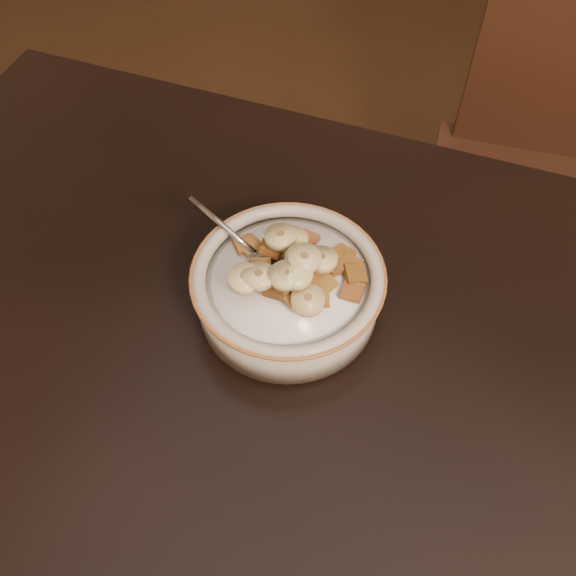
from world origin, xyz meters
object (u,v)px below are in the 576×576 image
at_px(table, 441,529).
at_px(chair, 564,217).
at_px(spoon, 266,262).
at_px(cereal_bowl, 288,293).

relative_size(table, chair, 1.38).
xyz_separation_m(chair, spoon, (-0.31, -0.48, 0.29)).
height_order(cereal_bowl, spoon, spoon).
bearing_deg(cereal_bowl, spoon, 161.78).
xyz_separation_m(cereal_bowl, spoon, (-0.03, 0.01, 0.03)).
xyz_separation_m(table, cereal_bowl, (-0.20, 0.15, 0.04)).
distance_m(table, chair, 0.68).
bearing_deg(chair, cereal_bowl, -127.66).
relative_size(cereal_bowl, spoon, 4.17).
distance_m(table, cereal_bowl, 0.26).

